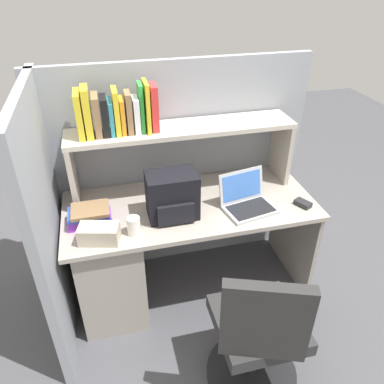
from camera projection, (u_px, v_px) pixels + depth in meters
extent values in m
plane|color=#4C4C51|center=(190.00, 285.00, 2.83)|extent=(8.00, 8.00, 0.00)
cube|color=#AAA093|center=(190.00, 206.00, 2.45)|extent=(1.60, 0.70, 0.03)
cube|color=#9D9388|center=(110.00, 262.00, 2.53)|extent=(0.40, 0.64, 0.70)
cube|color=#9D9388|center=(293.00, 232.00, 2.80)|extent=(0.03, 0.64, 0.70)
cube|color=gray|center=(177.00, 170.00, 2.73)|extent=(1.84, 0.05, 1.55)
cube|color=gray|center=(50.00, 222.00, 2.20)|extent=(0.05, 1.06, 1.55)
cube|color=#B3A99C|center=(73.00, 173.00, 2.35)|extent=(0.03, 0.28, 0.42)
cube|color=#B3A99C|center=(281.00, 149.00, 2.63)|extent=(0.03, 0.28, 0.42)
cube|color=beige|center=(182.00, 129.00, 2.37)|extent=(1.44, 0.28, 0.03)
cube|color=yellow|center=(79.00, 115.00, 2.17)|extent=(0.03, 0.18, 0.26)
cube|color=yellow|center=(87.00, 112.00, 2.17)|extent=(0.04, 0.16, 0.29)
cube|color=olive|center=(97.00, 115.00, 2.20)|extent=(0.04, 0.17, 0.24)
cube|color=black|center=(105.00, 116.00, 2.21)|extent=(0.04, 0.15, 0.22)
cube|color=teal|center=(111.00, 117.00, 2.23)|extent=(0.02, 0.16, 0.20)
cube|color=yellow|center=(116.00, 111.00, 2.21)|extent=(0.03, 0.16, 0.26)
cube|color=orange|center=(122.00, 116.00, 2.23)|extent=(0.02, 0.13, 0.21)
cube|color=olive|center=(129.00, 113.00, 2.23)|extent=(0.03, 0.13, 0.24)
cube|color=white|center=(136.00, 115.00, 2.25)|extent=(0.03, 0.14, 0.21)
cube|color=green|center=(141.00, 107.00, 2.24)|extent=(0.02, 0.13, 0.28)
cube|color=yellow|center=(147.00, 107.00, 2.24)|extent=(0.02, 0.17, 0.30)
cube|color=red|center=(154.00, 107.00, 2.26)|extent=(0.04, 0.14, 0.27)
cube|color=#B7BABF|center=(250.00, 209.00, 2.37)|extent=(0.35, 0.28, 0.02)
cube|color=black|center=(251.00, 209.00, 2.36)|extent=(0.30, 0.22, 0.00)
cube|color=#B7BABF|center=(241.00, 185.00, 2.40)|extent=(0.31, 0.11, 0.20)
cube|color=#3F72CC|center=(242.00, 186.00, 2.39)|extent=(0.28, 0.09, 0.16)
cube|color=black|center=(172.00, 195.00, 2.26)|extent=(0.30, 0.20, 0.29)
cube|color=black|center=(176.00, 214.00, 2.21)|extent=(0.22, 0.04, 0.13)
cube|color=#262628|center=(303.00, 203.00, 2.41)|extent=(0.10, 0.12, 0.03)
cylinder|color=white|center=(134.00, 226.00, 2.15)|extent=(0.08, 0.08, 0.11)
cube|color=#BFB299|center=(99.00, 234.00, 2.10)|extent=(0.24, 0.17, 0.10)
cube|color=purple|center=(89.00, 220.00, 2.27)|extent=(0.24, 0.16, 0.03)
cube|color=purple|center=(90.00, 217.00, 2.24)|extent=(0.25, 0.14, 0.03)
cube|color=blue|center=(89.00, 213.00, 2.23)|extent=(0.24, 0.15, 0.03)
cube|color=olive|center=(90.00, 210.00, 2.22)|extent=(0.22, 0.17, 0.02)
cylinder|color=black|center=(251.00, 372.00, 2.22)|extent=(0.52, 0.52, 0.04)
cylinder|color=#262628|center=(254.00, 348.00, 2.10)|extent=(0.05, 0.05, 0.41)
cube|color=#2D2D2D|center=(258.00, 323.00, 1.99)|extent=(0.44, 0.44, 0.08)
cube|color=#2D2D2D|center=(265.00, 322.00, 1.68)|extent=(0.40, 0.20, 0.44)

